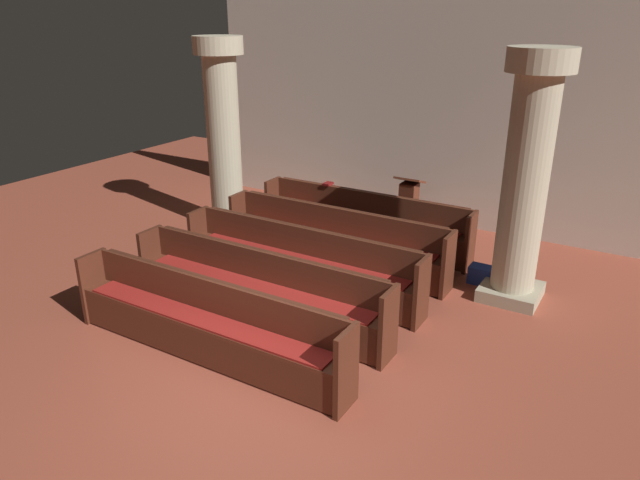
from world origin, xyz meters
TOP-DOWN VIEW (x-y plane):
  - ground_plane at (0.00, 0.00)m, footprint 19.20×19.20m
  - back_wall at (0.00, 6.08)m, footprint 10.00×0.16m
  - pew_row_0 at (-0.84, 4.19)m, footprint 3.74×0.47m
  - pew_row_1 at (-0.84, 3.19)m, footprint 3.74×0.46m
  - pew_row_2 at (-0.84, 2.20)m, footprint 3.74×0.46m
  - pew_row_3 at (-0.84, 1.21)m, footprint 3.74×0.47m
  - pew_row_4 at (-0.84, 0.21)m, footprint 3.74×0.46m
  - pillar_aisle_side at (1.82, 3.55)m, footprint 0.85×0.85m
  - pillar_far_side at (-3.44, 3.80)m, footprint 0.85×0.85m
  - lectern at (-0.41, 5.09)m, footprint 0.48×0.45m
  - hymn_book at (-1.64, 4.38)m, footprint 0.13×0.18m
  - kneeler_box_blue at (1.35, 3.80)m, footprint 0.40×0.25m

SIDE VIEW (x-z plane):
  - ground_plane at x=0.00m, z-range 0.00..0.00m
  - kneeler_box_blue at x=1.35m, z-range 0.00..0.27m
  - lectern at x=-0.41m, z-range -0.09..0.99m
  - pew_row_0 at x=-0.84m, z-range 0.04..0.96m
  - pew_row_1 at x=-0.84m, z-range 0.04..0.96m
  - pew_row_2 at x=-0.84m, z-range 0.04..0.96m
  - pew_row_3 at x=-0.84m, z-range 0.04..0.96m
  - pew_row_4 at x=-0.84m, z-range 0.04..0.96m
  - hymn_book at x=-1.64m, z-range 0.92..0.96m
  - pillar_aisle_side at x=1.82m, z-range 0.07..3.44m
  - pillar_far_side at x=-3.44m, z-range 0.07..3.44m
  - back_wall at x=0.00m, z-range 0.00..4.50m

